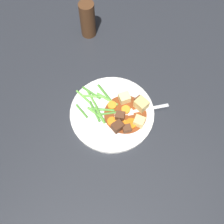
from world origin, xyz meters
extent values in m
plane|color=#26282D|center=(0.00, 0.00, 0.00)|extent=(3.00, 3.00, 0.00)
cylinder|color=white|center=(0.00, 0.00, 0.01)|extent=(0.26, 0.26, 0.01)
cylinder|color=brown|center=(0.04, 0.01, 0.01)|extent=(0.13, 0.13, 0.00)
cylinder|color=orange|center=(0.05, -0.03, 0.02)|extent=(0.03, 0.03, 0.01)
cylinder|color=orange|center=(0.02, -0.03, 0.02)|extent=(0.04, 0.04, 0.01)
cylinder|color=orange|center=(-0.01, 0.02, 0.02)|extent=(0.04, 0.04, 0.01)
cylinder|color=orange|center=(0.04, 0.02, 0.02)|extent=(0.03, 0.03, 0.01)
cylinder|color=orange|center=(0.07, -0.01, 0.02)|extent=(0.04, 0.04, 0.01)
cube|color=#DBBC6B|center=(0.07, 0.05, 0.03)|extent=(0.05, 0.04, 0.04)
cube|color=#EAD68C|center=(0.02, 0.05, 0.03)|extent=(0.04, 0.04, 0.03)
cube|color=#E5CC7A|center=(0.09, 0.00, 0.03)|extent=(0.03, 0.03, 0.03)
cube|color=#4C2B19|center=(0.04, -0.04, 0.03)|extent=(0.04, 0.04, 0.03)
cube|color=#56331E|center=(0.07, -0.04, 0.02)|extent=(0.03, 0.03, 0.02)
cube|color=#56331E|center=(0.06, 0.07, 0.02)|extent=(0.03, 0.03, 0.02)
cube|color=#56331E|center=(0.03, -0.01, 0.03)|extent=(0.03, 0.03, 0.03)
cylinder|color=#4C8E33|center=(-0.09, -0.04, 0.02)|extent=(0.05, 0.03, 0.01)
cylinder|color=#4C8E33|center=(-0.01, -0.01, 0.02)|extent=(0.06, 0.04, 0.01)
cylinder|color=#4C8E33|center=(-0.05, 0.05, 0.02)|extent=(0.06, 0.04, 0.01)
cylinder|color=#4C8E33|center=(-0.09, 0.03, 0.02)|extent=(0.07, 0.02, 0.01)
cylinder|color=#66AD42|center=(-0.08, 0.02, 0.02)|extent=(0.07, 0.03, 0.01)
cylinder|color=#4C8E33|center=(-0.03, -0.01, 0.02)|extent=(0.08, 0.04, 0.01)
cylinder|color=#66AD42|center=(-0.04, -0.03, 0.02)|extent=(0.07, 0.02, 0.01)
cylinder|color=#599E38|center=(-0.07, 0.01, 0.02)|extent=(0.07, 0.05, 0.01)
cylinder|color=#66AD42|center=(-0.10, 0.01, 0.02)|extent=(0.06, 0.03, 0.01)
cylinder|color=#66AD42|center=(-0.03, 0.03, 0.02)|extent=(0.08, 0.02, 0.01)
cylinder|color=#4C8E33|center=(-0.05, -0.02, 0.02)|extent=(0.06, 0.05, 0.01)
cylinder|color=#599E38|center=(-0.03, -0.03, 0.02)|extent=(0.05, 0.04, 0.01)
cube|color=silver|center=(0.10, 0.06, 0.01)|extent=(0.10, 0.08, 0.00)
cube|color=silver|center=(0.05, 0.02, 0.01)|extent=(0.03, 0.03, 0.00)
cylinder|color=silver|center=(0.02, 0.01, 0.01)|extent=(0.04, 0.03, 0.00)
cylinder|color=silver|center=(0.03, 0.01, 0.01)|extent=(0.04, 0.03, 0.00)
cylinder|color=silver|center=(0.03, 0.00, 0.01)|extent=(0.04, 0.03, 0.00)
cylinder|color=silver|center=(0.03, 0.00, 0.01)|extent=(0.04, 0.03, 0.00)
cylinder|color=#4C2D19|center=(-0.22, 0.27, 0.07)|extent=(0.05, 0.05, 0.13)
camera|label=1|loc=(0.16, -0.34, 0.74)|focal=42.18mm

